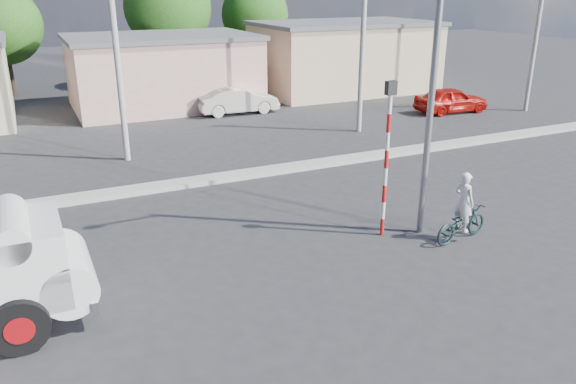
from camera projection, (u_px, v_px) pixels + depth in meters
name	position (u px, v px, depth m)	size (l,w,h in m)	color
ground_plane	(305.00, 282.00, 13.42)	(120.00, 120.00, 0.00)	#2A2A2C
median	(205.00, 180.00, 20.17)	(40.00, 0.80, 0.16)	#99968E
bicycle	(461.00, 223.00, 15.49)	(0.67, 1.91, 1.01)	#152829
cyclist	(463.00, 212.00, 15.37)	(0.61, 0.40, 1.68)	white
car_cream	(238.00, 100.00, 30.69)	(1.54, 4.42, 1.46)	beige
car_red	(451.00, 100.00, 30.93)	(1.66, 4.13, 1.41)	#A9100A
traffic_pole	(387.00, 147.00, 15.07)	(0.28, 0.18, 4.36)	red
streetlight	(430.00, 56.00, 14.36)	(2.34, 0.22, 9.00)	slate
building_row	(147.00, 70.00, 31.76)	(37.80, 7.30, 4.44)	#C4B794
tree_row	(67.00, 16.00, 35.08)	(34.13, 7.32, 8.10)	#38281E
utility_poles	(246.00, 51.00, 23.47)	(35.40, 0.24, 8.00)	#99968E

